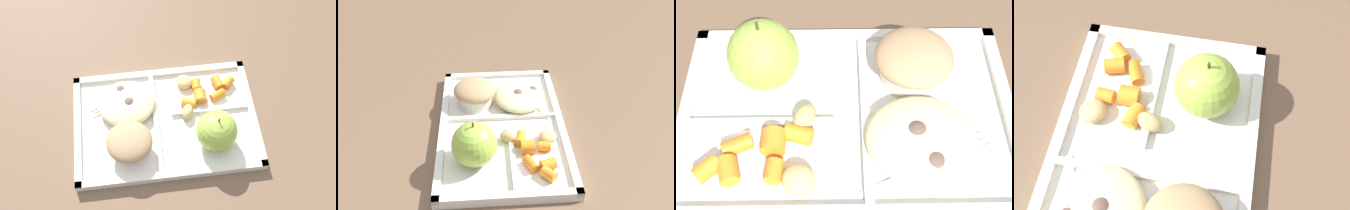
# 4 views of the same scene
# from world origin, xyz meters

# --- Properties ---
(ground) EXTENTS (6.00, 6.00, 0.00)m
(ground) POSITION_xyz_m (0.00, 0.00, 0.00)
(ground) COLOR brown
(lunch_tray) EXTENTS (0.39, 0.26, 0.02)m
(lunch_tray) POSITION_xyz_m (-0.00, -0.00, 0.01)
(lunch_tray) COLOR silver
(lunch_tray) RESTS_ON ground
(green_apple) EXTENTS (0.08, 0.08, 0.09)m
(green_apple) POSITION_xyz_m (-0.10, 0.06, 0.05)
(green_apple) COLOR #93B742
(green_apple) RESTS_ON lunch_tray
(bran_muffin) EXTENTS (0.09, 0.09, 0.06)m
(bran_muffin) POSITION_xyz_m (0.08, 0.06, 0.04)
(bran_muffin) COLOR silver
(bran_muffin) RESTS_ON lunch_tray
(carrot_slice_diagonal) EXTENTS (0.03, 0.03, 0.02)m
(carrot_slice_diagonal) POSITION_xyz_m (-0.13, -0.08, 0.02)
(carrot_slice_diagonal) COLOR orange
(carrot_slice_diagonal) RESTS_ON lunch_tray
(carrot_slice_near_corner) EXTENTS (0.03, 0.03, 0.02)m
(carrot_slice_near_corner) POSITION_xyz_m (-0.05, -0.03, 0.02)
(carrot_slice_near_corner) COLOR orange
(carrot_slice_near_corner) RESTS_ON lunch_tray
(carrot_slice_large) EXTENTS (0.03, 0.03, 0.03)m
(carrot_slice_large) POSITION_xyz_m (-0.08, -0.04, 0.03)
(carrot_slice_large) COLOR orange
(carrot_slice_large) RESTS_ON lunch_tray
(carrot_slice_back) EXTENTS (0.02, 0.03, 0.02)m
(carrot_slice_back) POSITION_xyz_m (-0.08, -0.08, 0.02)
(carrot_slice_back) COLOR orange
(carrot_slice_back) RESTS_ON lunch_tray
(carrot_slice_tilted) EXTENTS (0.04, 0.03, 0.02)m
(carrot_slice_tilted) POSITION_xyz_m (-0.12, -0.05, 0.02)
(carrot_slice_tilted) COLOR orange
(carrot_slice_tilted) RESTS_ON lunch_tray
(carrot_slice_edge) EXTENTS (0.03, 0.03, 0.02)m
(carrot_slice_edge) POSITION_xyz_m (-0.15, -0.07, 0.02)
(carrot_slice_edge) COLOR orange
(carrot_slice_edge) RESTS_ON lunch_tray
(potato_chunk_corner) EXTENTS (0.04, 0.04, 0.02)m
(potato_chunk_corner) POSITION_xyz_m (-0.05, -0.01, 0.02)
(potato_chunk_corner) COLOR tan
(potato_chunk_corner) RESTS_ON lunch_tray
(potato_chunk_browned) EXTENTS (0.05, 0.05, 0.02)m
(potato_chunk_browned) POSITION_xyz_m (-0.05, -0.09, 0.02)
(potato_chunk_browned) COLOR tan
(potato_chunk_browned) RESTS_ON lunch_tray
(egg_noodle_pile) EXTENTS (0.12, 0.11, 0.03)m
(egg_noodle_pile) POSITION_xyz_m (0.08, -0.04, 0.03)
(egg_noodle_pile) COLOR beige
(egg_noodle_pile) RESTS_ON lunch_tray
(meatball_center) EXTENTS (0.03, 0.03, 0.03)m
(meatball_center) POSITION_xyz_m (0.09, -0.07, 0.03)
(meatball_center) COLOR brown
(meatball_center) RESTS_ON lunch_tray
(meatball_back) EXTENTS (0.04, 0.04, 0.04)m
(meatball_back) POSITION_xyz_m (0.07, -0.04, 0.03)
(meatball_back) COLOR brown
(meatball_back) RESTS_ON lunch_tray
(meatball_side) EXTENTS (0.03, 0.03, 0.03)m
(meatball_side) POSITION_xyz_m (0.08, -0.03, 0.03)
(meatball_side) COLOR brown
(meatball_side) RESTS_ON lunch_tray
(plastic_fork) EXTENTS (0.15, 0.08, 0.00)m
(plastic_fork) POSITION_xyz_m (0.10, -0.06, 0.01)
(plastic_fork) COLOR white
(plastic_fork) RESTS_ON lunch_tray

